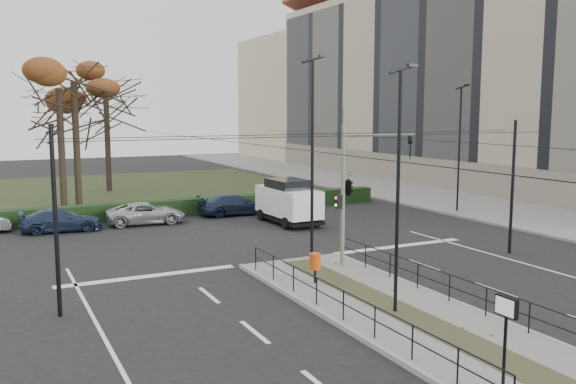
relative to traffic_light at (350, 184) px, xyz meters
name	(u,v)px	position (x,y,z in m)	size (l,w,h in m)	color
ground	(354,293)	(-1.71, -3.06, -3.46)	(140.00, 140.00, 0.00)	black
median_island	(397,311)	(-1.71, -5.56, -3.39)	(4.40, 15.00, 0.14)	slate
sidewalk_east	(395,190)	(16.29, 18.94, -3.39)	(8.00, 90.00, 0.14)	slate
park	(65,193)	(-7.71, 28.94, -3.41)	(38.00, 26.00, 0.10)	black
hedge	(93,213)	(-7.71, 15.54, -2.96)	(38.00, 1.00, 1.00)	black
apartment_block	(476,66)	(26.25, 20.91, 6.94)	(13.09, 52.10, 21.64)	tan
median_railing	(399,284)	(-1.71, -5.66, -2.48)	(4.14, 13.24, 0.92)	black
catenary	(332,192)	(-1.71, -1.44, -0.04)	(20.00, 34.00, 6.00)	black
traffic_light	(350,184)	(0.00, 0.00, 0.00)	(3.88, 2.23, 5.70)	slate
litter_bin	(315,262)	(-2.57, -1.75, -2.53)	(0.43, 0.43, 1.10)	black
info_panel	(506,318)	(-3.19, -11.41, -1.55)	(0.13, 0.59, 2.25)	black
streetlamp_median_near	(398,189)	(-1.89, -5.72, 0.57)	(0.64, 0.13, 7.65)	black
streetlamp_median_far	(313,162)	(-1.75, -0.03, 0.95)	(0.70, 0.14, 8.39)	black
streetlamp_sidewalk	(459,147)	(13.47, 8.58, 0.70)	(0.66, 0.13, 7.90)	black
parked_car_third	(61,220)	(-9.70, 13.34, -2.85)	(1.71, 4.20, 1.22)	#1E2D48
parked_car_fourth	(146,213)	(-5.10, 13.54, -2.85)	(2.03, 4.40, 1.22)	#A8AAB0
white_van	(288,201)	(2.26, 10.09, -2.14)	(2.30, 4.87, 2.54)	silver
rust_tree	(74,82)	(-7.72, 21.21, 4.80)	(7.96, 7.96, 10.75)	black
bare_tree_center	(106,103)	(-4.41, 28.66, 3.56)	(7.67, 7.67, 9.91)	black
bare_tree_near	(59,98)	(-8.67, 21.14, 3.80)	(5.36, 5.36, 10.28)	black
parked_car_fifth	(235,204)	(0.57, 14.19, -2.81)	(1.82, 4.48, 1.30)	#1E2D48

